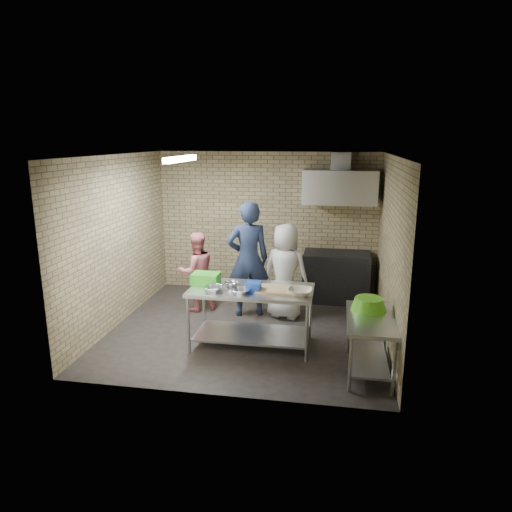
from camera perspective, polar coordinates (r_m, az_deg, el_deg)
The scene contains 26 objects.
floor at distance 7.54m, azimuth -1.02°, elevation -8.85°, with size 4.20×4.20×0.00m, color black.
ceiling at distance 6.94m, azimuth -1.12°, elevation 12.13°, with size 4.20×4.20×0.00m, color black.
back_wall at distance 9.05m, azimuth 1.34°, elevation 4.00°, with size 4.20×0.06×2.70m, color #9D8D62.
front_wall at distance 5.24m, azimuth -5.23°, elevation -3.63°, with size 4.20×0.06×2.70m, color #9D8D62.
left_wall at distance 7.79m, azimuth -16.43°, elevation 1.75°, with size 0.06×4.00×2.70m, color #9D8D62.
right_wall at distance 7.04m, azimuth 15.97°, elevation 0.50°, with size 0.06×4.00×2.70m, color #9D8D62.
prep_table at distance 6.81m, azimuth -0.55°, elevation -7.45°, with size 1.74×0.87×0.87m, color silver.
side_counter at distance 6.28m, azimuth 13.59°, elevation -10.42°, with size 0.60×1.20×0.75m, color silver.
stove at distance 8.82m, azimuth 9.67°, elevation -2.48°, with size 1.20×0.70×0.90m, color black.
range_hood at distance 8.55m, azimuth 10.13°, elevation 8.27°, with size 1.30×0.60×0.60m, color silver.
hood_duct at distance 8.67m, azimuth 10.26°, elevation 11.32°, with size 0.35×0.30×0.30m, color #A5A8AD.
wall_shelf at distance 8.77m, azimuth 12.06°, elevation 7.13°, with size 0.80×0.20×0.04m, color #3F2B19.
fluorescent_fixture at distance 7.20m, azimuth -9.12°, elevation 11.56°, with size 0.10×1.25×0.08m, color white.
green_crate at distance 6.91m, azimuth -6.11°, elevation -2.72°, with size 0.39×0.29×0.16m, color green.
blue_tub at distance 6.54m, azimuth -0.29°, elevation -3.73°, with size 0.19×0.19×0.13m, color #173FB0.
cutting_board at distance 6.59m, azimuth 2.41°, elevation -4.06°, with size 0.53×0.41×0.03m, color tan.
mixing_bowl_a at distance 6.57m, azimuth -5.18°, elevation -3.97°, with size 0.27×0.27×0.07m, color #B3B5BB.
mixing_bowl_b at distance 6.76m, azimuth -2.99°, elevation -3.43°, with size 0.21×0.21×0.07m, color #B6B9BE.
mixing_bowl_c at distance 6.47m, azimuth -1.79°, elevation -4.25°, with size 0.25×0.25×0.06m, color silver.
ceramic_bowl at distance 6.42m, azimuth 5.36°, elevation -4.34°, with size 0.33×0.33×0.08m, color beige.
green_basin at distance 6.34m, azimuth 13.52°, elevation -5.69°, with size 0.46×0.46×0.17m, color #59C626, non-canonical shape.
bottle_red at distance 8.75m, azimuth 10.44°, elevation 7.92°, with size 0.07×0.07×0.18m, color #B22619.
bottle_green at distance 8.76m, azimuth 13.08°, elevation 7.70°, with size 0.06×0.06×0.15m, color green.
man_navy at distance 7.84m, azimuth -0.96°, elevation -0.39°, with size 0.71×0.47×1.95m, color #141B33.
woman_pink at distance 8.20m, azimuth -7.21°, elevation -1.89°, with size 0.67×0.52×1.39m, color #D8727A.
woman_white at distance 7.80m, azimuth 3.60°, elevation -1.84°, with size 0.78×0.51×1.60m, color silver.
Camera 1 is at (1.32, -6.81, 2.94)m, focal length 32.96 mm.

